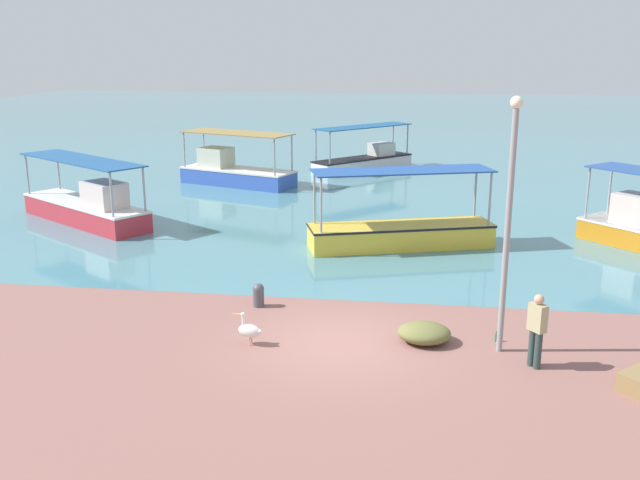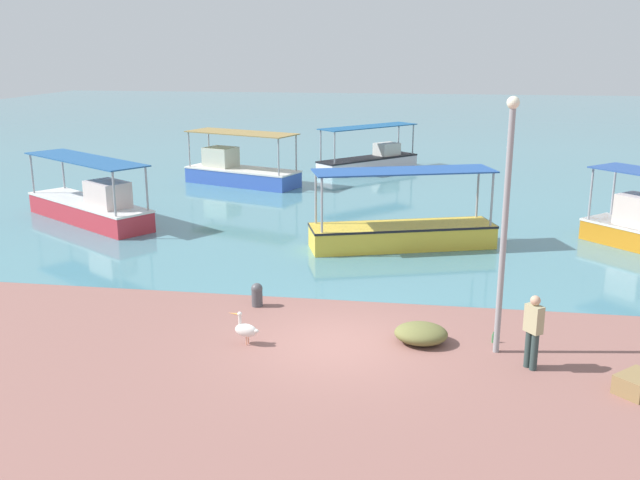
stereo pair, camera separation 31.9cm
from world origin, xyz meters
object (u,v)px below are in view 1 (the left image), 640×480
(fisherman_standing, at_px, (537,328))
(glass_bottle, at_px, (496,337))
(pelican, at_px, (249,330))
(mooring_bollard, at_px, (258,294))
(fishing_boat_far_right, at_px, (401,231))
(net_pile, at_px, (424,333))
(fishing_boat_outer, at_px, (235,171))
(lamp_post, at_px, (509,214))
(fishing_boat_center, at_px, (365,160))
(fishing_boat_near_left, at_px, (88,206))

(fisherman_standing, relative_size, glass_bottle, 6.26)
(pelican, relative_size, mooring_bollard, 1.23)
(pelican, distance_m, fisherman_standing, 6.54)
(fishing_boat_far_right, height_order, net_pile, fishing_boat_far_right)
(fishing_boat_far_right, xyz_separation_m, net_pile, (0.83, -8.34, -0.34))
(fishing_boat_outer, distance_m, pelican, 20.50)
(lamp_post, relative_size, glass_bottle, 21.62)
(lamp_post, distance_m, glass_bottle, 3.22)
(fishing_boat_center, height_order, fisherman_standing, fishing_boat_center)
(fishing_boat_outer, height_order, fishing_boat_far_right, fishing_boat_far_right)
(fishing_boat_far_right, distance_m, fisherman_standing, 9.91)
(fishing_boat_near_left, xyz_separation_m, fishing_boat_center, (9.91, 14.28, -0.10))
(lamp_post, distance_m, fisherman_standing, 2.58)
(pelican, height_order, fisherman_standing, fisherman_standing)
(pelican, bearing_deg, fishing_boat_center, 88.33)
(fishing_boat_center, height_order, net_pile, fishing_boat_center)
(pelican, bearing_deg, lamp_post, 4.69)
(fisherman_standing, distance_m, net_pile, 2.70)
(fishing_boat_far_right, bearing_deg, glass_bottle, -72.53)
(fishing_boat_near_left, relative_size, fishing_boat_center, 1.16)
(fishing_boat_far_right, height_order, lamp_post, lamp_post)
(fisherman_standing, bearing_deg, fishing_boat_far_right, 109.04)
(fishing_boat_outer, bearing_deg, lamp_post, -59.52)
(fishing_boat_center, height_order, mooring_bollard, fishing_boat_center)
(fishing_boat_near_left, height_order, fishing_boat_center, fishing_boat_near_left)
(net_pile, xyz_separation_m, glass_bottle, (1.71, 0.28, -0.13))
(fishing_boat_center, distance_m, fisherman_standing, 26.06)
(fishing_boat_far_right, height_order, fishing_boat_near_left, fishing_boat_far_right)
(pelican, bearing_deg, fishing_boat_far_right, 70.14)
(mooring_bollard, distance_m, net_pile, 4.82)
(fishing_boat_far_right, bearing_deg, net_pile, -84.34)
(fishing_boat_far_right, bearing_deg, fishing_boat_center, 99.00)
(fishing_boat_far_right, bearing_deg, pelican, -109.86)
(mooring_bollard, height_order, net_pile, mooring_bollard)
(fishing_boat_outer, bearing_deg, mooring_bollard, -73.32)
(fishing_boat_near_left, distance_m, fishing_boat_center, 17.38)
(fishing_boat_near_left, height_order, net_pile, fishing_boat_near_left)
(fishing_boat_far_right, distance_m, fishing_boat_center, 16.25)
(net_pile, bearing_deg, glass_bottle, 9.43)
(fishing_boat_far_right, xyz_separation_m, glass_bottle, (2.53, -8.05, -0.47))
(fishing_boat_outer, relative_size, fishing_boat_near_left, 0.94)
(fishing_boat_center, relative_size, pelican, 7.13)
(fishing_boat_center, xyz_separation_m, glass_bottle, (5.08, -24.10, -0.48))
(fishing_boat_far_right, xyz_separation_m, fishing_boat_near_left, (-12.46, 1.77, 0.11))
(fishing_boat_outer, xyz_separation_m, fishing_boat_center, (6.24, 5.36, -0.10))
(fishing_boat_center, bearing_deg, mooring_bollard, -92.77)
(pelican, bearing_deg, fishing_boat_near_left, 130.28)
(lamp_post, bearing_deg, net_pile, 171.76)
(fisherman_standing, relative_size, net_pile, 1.33)
(fishing_boat_near_left, xyz_separation_m, lamp_post, (15.02, -10.35, 2.59))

